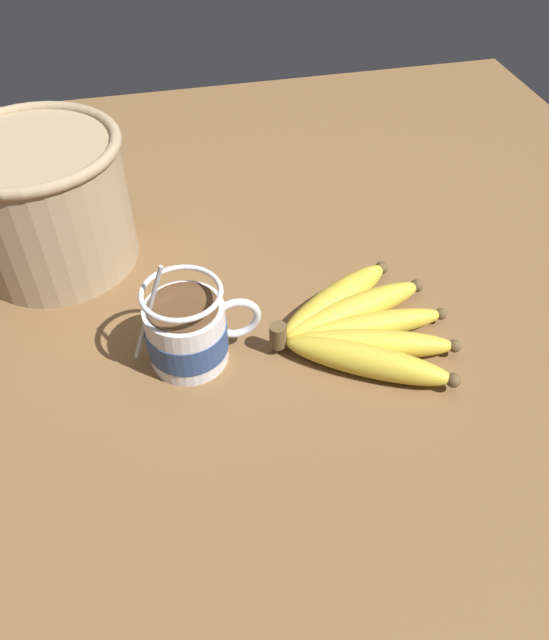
% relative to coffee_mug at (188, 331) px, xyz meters
% --- Properties ---
extents(table, '(1.38, 1.38, 0.03)m').
position_rel_coffee_mug_xyz_m(table, '(0.06, 0.02, -0.06)').
color(table, brown).
rests_on(table, ground).
extents(coffee_mug, '(0.15, 0.09, 0.14)m').
position_rel_coffee_mug_xyz_m(coffee_mug, '(0.00, 0.00, 0.00)').
color(coffee_mug, silver).
rests_on(coffee_mug, table).
extents(banana_bunch, '(0.22, 0.23, 0.04)m').
position_rel_coffee_mug_xyz_m(banana_bunch, '(0.20, -0.01, -0.02)').
color(banana_bunch, brown).
rests_on(banana_bunch, table).
extents(woven_basket, '(0.22, 0.22, 0.17)m').
position_rel_coffee_mug_xyz_m(woven_basket, '(-0.15, 0.22, 0.05)').
color(woven_basket, tan).
rests_on(woven_basket, table).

